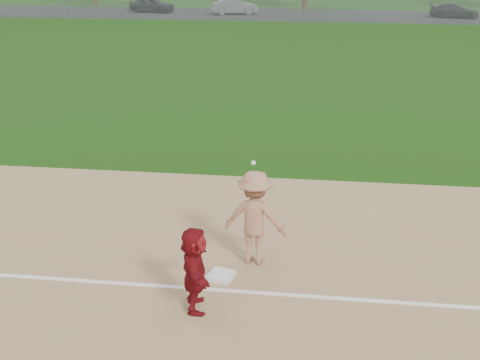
# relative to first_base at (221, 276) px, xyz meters

# --- Properties ---
(ground) EXTENTS (160.00, 160.00, 0.00)m
(ground) POSITION_rel_first_base_xyz_m (0.13, 0.37, -0.07)
(ground) COLOR #173F0C
(ground) RESTS_ON ground
(foul_line) EXTENTS (60.00, 0.10, 0.01)m
(foul_line) POSITION_rel_first_base_xyz_m (0.13, -0.43, -0.04)
(foul_line) COLOR white
(foul_line) RESTS_ON infield_dirt
(parking_asphalt) EXTENTS (120.00, 10.00, 0.01)m
(parking_asphalt) POSITION_rel_first_base_xyz_m (0.13, 46.37, -0.06)
(parking_asphalt) COLOR black
(parking_asphalt) RESTS_ON ground
(first_base) EXTENTS (0.54, 0.54, 0.10)m
(first_base) POSITION_rel_first_base_xyz_m (0.00, 0.00, 0.00)
(first_base) COLOR white
(first_base) RESTS_ON infield_dirt
(base_runner) EXTENTS (0.76, 1.49, 1.54)m
(base_runner) POSITION_rel_first_base_xyz_m (-0.28, -1.04, 0.72)
(base_runner) COLOR maroon
(base_runner) RESTS_ON infield_dirt
(car_left) EXTENTS (4.38, 2.25, 1.42)m
(car_left) POSITION_rel_first_base_xyz_m (-13.88, 46.64, 0.65)
(car_left) COLOR black
(car_left) RESTS_ON parking_asphalt
(car_mid) EXTENTS (4.39, 2.60, 1.37)m
(car_mid) POSITION_rel_first_base_xyz_m (-6.02, 45.97, 0.62)
(car_mid) COLOR slate
(car_mid) RESTS_ON parking_asphalt
(car_right) EXTENTS (4.32, 2.47, 1.18)m
(car_right) POSITION_rel_first_base_xyz_m (13.12, 45.59, 0.53)
(car_right) COLOR black
(car_right) RESTS_ON parking_asphalt
(first_base_play) EXTENTS (1.32, 0.87, 2.13)m
(first_base_play) POSITION_rel_first_base_xyz_m (0.56, 0.74, 0.90)
(first_base_play) COLOR #939395
(first_base_play) RESTS_ON infield_dirt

